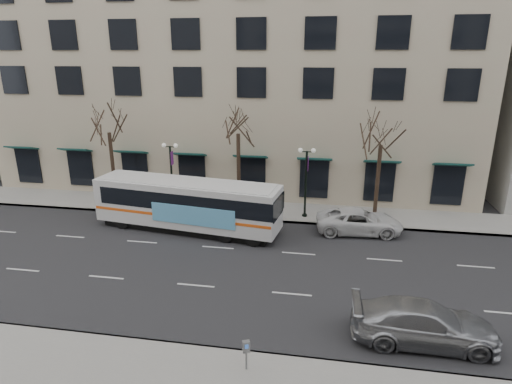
% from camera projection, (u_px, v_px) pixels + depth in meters
% --- Properties ---
extents(ground, '(160.00, 160.00, 0.00)m').
position_uv_depth(ground, '(208.00, 265.00, 24.34)').
color(ground, black).
rests_on(ground, ground).
extents(sidewalk_far, '(80.00, 4.00, 0.15)m').
position_uv_depth(sidewalk_far, '(305.00, 213.00, 31.97)').
color(sidewalk_far, gray).
rests_on(sidewalk_far, ground).
extents(building_hotel, '(40.00, 20.00, 24.00)m').
position_uv_depth(building_hotel, '(243.00, 47.00, 40.62)').
color(building_hotel, '#B9A58D').
rests_on(building_hotel, ground).
extents(tree_far_left, '(3.60, 3.60, 8.34)m').
position_uv_depth(tree_far_left, '(108.00, 120.00, 32.10)').
color(tree_far_left, black).
rests_on(tree_far_left, ground).
extents(tree_far_mid, '(3.60, 3.60, 8.55)m').
position_uv_depth(tree_far_mid, '(238.00, 120.00, 30.45)').
color(tree_far_mid, black).
rests_on(tree_far_mid, ground).
extents(tree_far_right, '(3.60, 3.60, 8.06)m').
position_uv_depth(tree_far_right, '(382.00, 131.00, 29.02)').
color(tree_far_right, black).
rests_on(tree_far_right, ground).
extents(lamp_post_left, '(1.22, 0.45, 5.21)m').
position_uv_depth(lamp_post_left, '(172.00, 173.00, 31.91)').
color(lamp_post_left, black).
rests_on(lamp_post_left, ground).
extents(lamp_post_right, '(1.22, 0.45, 5.21)m').
position_uv_depth(lamp_post_right, '(306.00, 179.00, 30.32)').
color(lamp_post_right, black).
rests_on(lamp_post_right, ground).
extents(city_bus, '(12.93, 4.48, 3.44)m').
position_uv_depth(city_bus, '(188.00, 204.00, 28.63)').
color(city_bus, silver).
rests_on(city_bus, ground).
extents(silver_car, '(5.97, 2.47, 1.73)m').
position_uv_depth(silver_car, '(424.00, 323.00, 17.65)').
color(silver_car, '#A5A8AD').
rests_on(silver_car, ground).
extents(white_pickup, '(5.86, 3.06, 1.58)m').
position_uv_depth(white_pickup, '(359.00, 221.00, 28.53)').
color(white_pickup, silver).
rests_on(white_pickup, ground).
extents(pay_station, '(0.31, 0.26, 1.23)m').
position_uv_depth(pay_station, '(246.00, 349.00, 15.84)').
color(pay_station, slate).
rests_on(pay_station, sidewalk_near).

